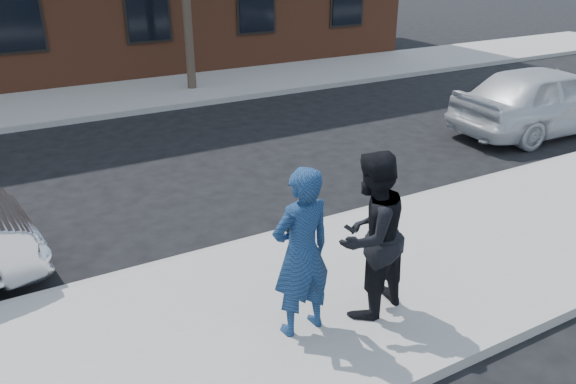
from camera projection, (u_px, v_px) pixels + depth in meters
ground at (158, 346)px, 6.45m from camera, size 100.00×100.00×0.00m
near_sidewalk at (164, 353)px, 6.22m from camera, size 50.00×3.50×0.15m
near_curb at (123, 276)px, 7.66m from camera, size 50.00×0.10×0.15m
far_sidewalk at (34, 108)px, 15.38m from camera, size 50.00×3.50×0.15m
far_curb at (43, 125)px, 13.95m from camera, size 50.00×0.10×0.15m
white_car at (546, 99)px, 13.34m from camera, size 4.89×2.15×1.64m
man_hoodie at (302, 253)px, 6.10m from camera, size 0.77×0.55×2.01m
man_peacoat at (370, 236)px, 6.43m from camera, size 1.17×1.03×2.04m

